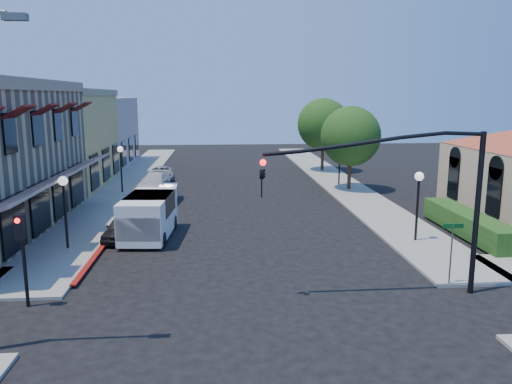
{
  "coord_description": "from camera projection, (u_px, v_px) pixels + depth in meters",
  "views": [
    {
      "loc": [
        -1.33,
        -15.38,
        7.23
      ],
      "look_at": [
        0.52,
        8.47,
        2.6
      ],
      "focal_mm": 35.0,
      "sensor_mm": 36.0,
      "label": 1
    }
  ],
  "objects": [
    {
      "name": "pink_stucco_building",
      "position": [
        81.0,
        132.0,
        51.89
      ],
      "size": [
        10.0,
        12.0,
        7.0
      ],
      "primitive_type": "cube",
      "color": "tan",
      "rests_on": "ground"
    },
    {
      "name": "ground",
      "position": [
        260.0,
        317.0,
        16.53
      ],
      "size": [
        120.0,
        120.0,
        0.0
      ],
      "primitive_type": "plane",
      "color": "black",
      "rests_on": "ground"
    },
    {
      "name": "sidewalk_left",
      "position": [
        130.0,
        182.0,
        42.29
      ],
      "size": [
        3.5,
        50.0,
        0.12
      ],
      "primitive_type": "cube",
      "color": "gray",
      "rests_on": "ground"
    },
    {
      "name": "parked_car_a",
      "position": [
        123.0,
        228.0,
        25.42
      ],
      "size": [
        1.89,
        3.7,
        1.21
      ],
      "primitive_type": "imported",
      "rotation": [
        0.0,
        0.0,
        -0.13
      ],
      "color": "black",
      "rests_on": "ground"
    },
    {
      "name": "secondary_signal",
      "position": [
        21.0,
        243.0,
        16.86
      ],
      "size": [
        0.28,
        0.42,
        3.32
      ],
      "color": "black",
      "rests_on": "ground"
    },
    {
      "name": "yellow_stucco_building",
      "position": [
        41.0,
        139.0,
        40.08
      ],
      "size": [
        10.0,
        12.0,
        7.6
      ],
      "primitive_type": "cube",
      "color": "tan",
      "rests_on": "ground"
    },
    {
      "name": "parked_car_b",
      "position": [
        168.0,
        193.0,
        34.65
      ],
      "size": [
        1.34,
        3.62,
        1.18
      ],
      "primitive_type": "imported",
      "rotation": [
        0.0,
        0.0,
        -0.02
      ],
      "color": "#B2B6B7",
      "rests_on": "ground"
    },
    {
      "name": "parked_car_c",
      "position": [
        155.0,
        182.0,
        38.44
      ],
      "size": [
        2.41,
        4.82,
        1.34
      ],
      "primitive_type": "imported",
      "rotation": [
        0.0,
        0.0,
        -0.12
      ],
      "color": "beige",
      "rests_on": "ground"
    },
    {
      "name": "sidewalk_right",
      "position": [
        333.0,
        179.0,
        43.62
      ],
      "size": [
        3.5,
        50.0,
        0.12
      ],
      "primitive_type": "cube",
      "color": "gray",
      "rests_on": "ground"
    },
    {
      "name": "lamppost_left_far",
      "position": [
        121.0,
        157.0,
        36.9
      ],
      "size": [
        0.44,
        0.44,
        3.57
      ],
      "color": "black",
      "rests_on": "ground"
    },
    {
      "name": "curb_red_strip",
      "position": [
        102.0,
        249.0,
        23.84
      ],
      "size": [
        0.25,
        10.0,
        0.06
      ],
      "primitive_type": "cube",
      "color": "maroon",
      "rests_on": "ground"
    },
    {
      "name": "street_name_sign",
      "position": [
        452.0,
        244.0,
        18.93
      ],
      "size": [
        0.8,
        0.06,
        2.5
      ],
      "color": "#595B5E",
      "rests_on": "ground"
    },
    {
      "name": "signal_mast_arm",
      "position": [
        421.0,
        186.0,
        17.67
      ],
      "size": [
        8.01,
        0.39,
        6.0
      ],
      "color": "black",
      "rests_on": "ground"
    },
    {
      "name": "street_tree_a",
      "position": [
        351.0,
        136.0,
        37.94
      ],
      "size": [
        4.56,
        4.56,
        6.48
      ],
      "color": "#382016",
      "rests_on": "ground"
    },
    {
      "name": "parked_car_d",
      "position": [
        162.0,
        173.0,
        43.68
      ],
      "size": [
        2.32,
        4.17,
        1.11
      ],
      "primitive_type": "imported",
      "rotation": [
        0.0,
        0.0,
        0.13
      ],
      "color": "#AEAFB3",
      "rests_on": "ground"
    },
    {
      "name": "lamppost_right_far",
      "position": [
        340.0,
        152.0,
        40.15
      ],
      "size": [
        0.44,
        0.44,
        3.57
      ],
      "color": "black",
      "rests_on": "ground"
    },
    {
      "name": "lamppost_right_near",
      "position": [
        419.0,
        189.0,
        24.49
      ],
      "size": [
        0.44,
        0.44,
        3.57
      ],
      "color": "black",
      "rests_on": "ground"
    },
    {
      "name": "street_tree_b",
      "position": [
        323.0,
        124.0,
        47.66
      ],
      "size": [
        4.94,
        4.94,
        7.02
      ],
      "color": "#382016",
      "rests_on": "ground"
    },
    {
      "name": "lamppost_left_near",
      "position": [
        64.0,
        194.0,
        23.2
      ],
      "size": [
        0.44,
        0.44,
        3.57
      ],
      "color": "black",
      "rests_on": "ground"
    },
    {
      "name": "white_van",
      "position": [
        149.0,
        214.0,
        25.57
      ],
      "size": [
        2.53,
        5.14,
        2.21
      ],
      "color": "white",
      "rests_on": "ground"
    },
    {
      "name": "hedge",
      "position": [
        467.0,
        235.0,
        26.23
      ],
      "size": [
        1.4,
        8.0,
        1.1
      ],
      "primitive_type": "cube",
      "color": "#1C4413",
      "rests_on": "ground"
    }
  ]
}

